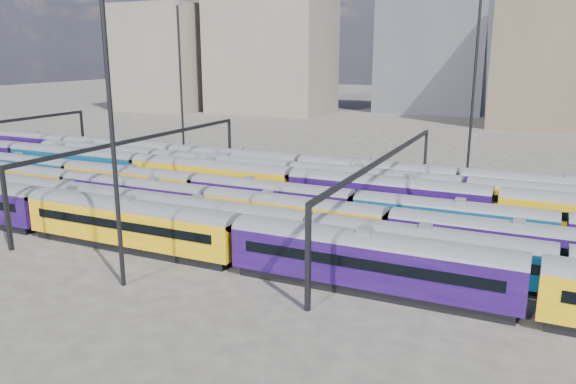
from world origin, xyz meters
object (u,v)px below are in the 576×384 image
at_px(rake_2, 208,200).
at_px(mast_2, 110,108).
at_px(rake_1, 131,204).
at_px(rake_0, 130,219).

bearing_deg(rake_2, mast_2, -80.32).
height_order(rake_2, mast_2, mast_2).
bearing_deg(mast_2, rake_1, 127.39).
xyz_separation_m(rake_0, rake_1, (-4.21, 5.00, -0.36)).
bearing_deg(rake_2, rake_1, -141.44).
xyz_separation_m(rake_2, mast_2, (2.90, -17.00, 11.44)).
bearing_deg(mast_2, rake_0, 125.32).
relative_size(rake_1, rake_2, 1.03).
bearing_deg(rake_0, mast_2, -54.68).
height_order(rake_0, rake_2, rake_0).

